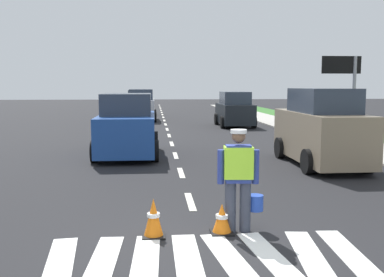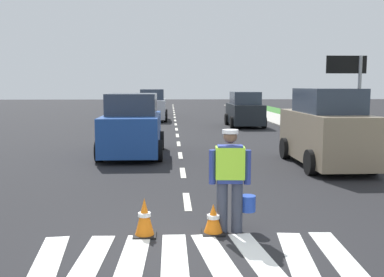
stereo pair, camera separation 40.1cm
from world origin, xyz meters
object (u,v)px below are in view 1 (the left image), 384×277
road_worker (240,175)px  car_oncoming_second (141,106)px  car_oncoming_third (139,104)px  car_parked_far (235,110)px  traffic_cone_near (153,218)px  car_parked_curbside (321,130)px  traffic_cone_far (222,219)px  lane_direction_sign (346,84)px  car_oncoming_lead (127,127)px

road_worker → car_oncoming_second: 23.18m
car_oncoming_third → car_parked_far: 11.80m
traffic_cone_near → car_parked_far: (4.70, 18.53, 0.62)m
car_parked_far → car_parked_curbside: bearing=-88.8°
road_worker → traffic_cone_far: 0.75m
traffic_cone_far → car_parked_far: bearing=78.9°
lane_direction_sign → car_parked_far: bearing=93.9°
road_worker → lane_direction_sign: 7.11m
traffic_cone_near → car_oncoming_third: (-1.10, 28.80, 0.62)m
traffic_cone_near → car_parked_curbside: car_parked_curbside is taller
lane_direction_sign → traffic_cone_near: (-5.58, -5.69, -2.10)m
lane_direction_sign → car_parked_curbside: bearing=160.1°
car_parked_far → road_worker: bearing=-100.2°
car_oncoming_second → traffic_cone_far: bearing=-85.4°
car_oncoming_lead → traffic_cone_far: bearing=-76.5°
traffic_cone_near → road_worker: bearing=5.8°
car_oncoming_lead → car_parked_far: bearing=61.6°
car_parked_far → car_oncoming_lead: 11.70m
lane_direction_sign → car_oncoming_third: lane_direction_sign is taller
road_worker → car_parked_far: 18.69m
car_parked_far → car_oncoming_second: car_oncoming_second is taller
road_worker → car_parked_far: (3.31, 18.39, -0.01)m
car_oncoming_third → car_parked_far: bearing=-60.5°
traffic_cone_far → car_oncoming_third: 28.83m
traffic_cone_near → car_oncoming_third: bearing=92.2°
lane_direction_sign → car_oncoming_lead: (-6.44, 2.55, -1.43)m
car_oncoming_lead → car_oncoming_second: 14.97m
lane_direction_sign → traffic_cone_near: bearing=-134.4°
car_oncoming_third → car_oncoming_second: size_ratio=0.94×
road_worker → car_parked_curbside: size_ratio=0.39×
car_parked_curbside → traffic_cone_near: bearing=-130.0°
lane_direction_sign → car_oncoming_second: (-6.35, 17.52, -1.43)m
traffic_cone_far → car_oncoming_second: (-1.86, 23.15, 0.74)m
road_worker → car_oncoming_third: 28.77m
traffic_cone_far → car_parked_far: 18.83m
lane_direction_sign → traffic_cone_far: 7.52m
traffic_cone_far → car_parked_curbside: bearing=56.5°
traffic_cone_far → car_oncoming_lead: bearing=103.5°
car_oncoming_third → car_oncoming_second: 5.59m
traffic_cone_far → car_oncoming_third: (-2.20, 28.74, 0.68)m
lane_direction_sign → traffic_cone_far: size_ratio=6.57×
road_worker → car_oncoming_third: size_ratio=0.42×
car_parked_far → car_oncoming_second: size_ratio=0.91×
traffic_cone_far → car_oncoming_third: bearing=94.4°
road_worker → car_oncoming_second: bearing=95.3°
road_worker → lane_direction_sign: (4.19, 5.55, 1.48)m
car_parked_far → car_parked_curbside: (0.26, -12.62, 0.13)m
car_oncoming_third → traffic_cone_far: bearing=-85.6°
lane_direction_sign → traffic_cone_near: 8.24m
lane_direction_sign → car_oncoming_lead: 7.08m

